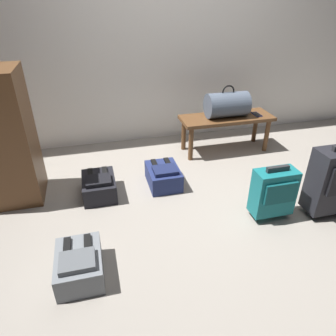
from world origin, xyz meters
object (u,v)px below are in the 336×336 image
object	(u,v)px
bench	(226,122)
backpack_navy	(163,176)
duffel_bag_slate	(227,105)
backpack_dark	(99,186)
suitcase_small_teal	(274,192)
cell_phone	(257,114)
backpack_grey	(79,265)

from	to	relation	value
bench	backpack_navy	size ratio (longest dim) A/B	2.63
backpack_navy	duffel_bag_slate	bearing A→B (deg)	33.00
bench	backpack_dark	size ratio (longest dim) A/B	2.63
bench	suitcase_small_teal	bearing A→B (deg)	-95.93
duffel_bag_slate	backpack_navy	xyz separation A→B (m)	(-0.82, -0.53, -0.44)
suitcase_small_teal	duffel_bag_slate	bearing A→B (deg)	84.58
bench	cell_phone	world-z (taller)	cell_phone
duffel_bag_slate	backpack_grey	size ratio (longest dim) A/B	1.16
backpack_navy	backpack_dark	bearing A→B (deg)	-177.29
suitcase_small_teal	backpack_dark	world-z (taller)	suitcase_small_teal
bench	suitcase_small_teal	size ratio (longest dim) A/B	2.17
cell_phone	backpack_navy	distance (m)	1.31
backpack_dark	backpack_navy	size ratio (longest dim) A/B	1.00
cell_phone	suitcase_small_teal	size ratio (longest dim) A/B	0.31
bench	backpack_navy	bearing A→B (deg)	-147.34
backpack_dark	duffel_bag_slate	bearing A→B (deg)	21.76
backpack_grey	backpack_dark	bearing A→B (deg)	78.85
backpack_navy	bench	bearing A→B (deg)	32.66
duffel_bag_slate	backpack_grey	bearing A→B (deg)	-137.68
suitcase_small_teal	backpack_navy	world-z (taller)	suitcase_small_teal
suitcase_small_teal	backpack_grey	xyz separation A→B (m)	(-1.47, -0.24, -0.15)
suitcase_small_teal	backpack_dark	xyz separation A→B (m)	(-1.29, 0.64, -0.15)
bench	suitcase_small_teal	xyz separation A→B (m)	(-0.13, -1.20, -0.10)
cell_phone	backpack_dark	distance (m)	1.86
suitcase_small_teal	backpack_dark	size ratio (longest dim) A/B	1.21
bench	duffel_bag_slate	size ratio (longest dim) A/B	2.27
backpack_navy	suitcase_small_teal	bearing A→B (deg)	-43.37
cell_phone	suitcase_small_teal	distance (m)	1.27
backpack_grey	suitcase_small_teal	bearing A→B (deg)	9.13
suitcase_small_teal	backpack_grey	size ratio (longest dim) A/B	1.21
duffel_bag_slate	backpack_dark	xyz separation A→B (m)	(-1.41, -0.56, -0.44)
cell_phone	backpack_grey	xyz separation A→B (m)	(-1.93, -1.41, -0.31)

